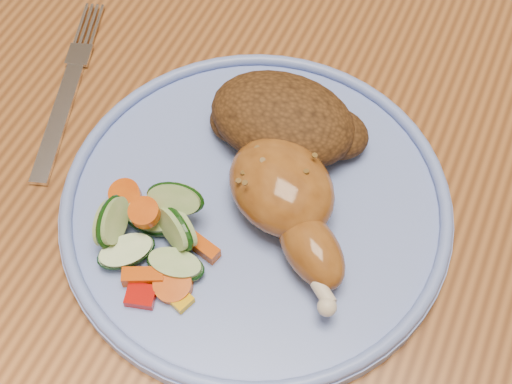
% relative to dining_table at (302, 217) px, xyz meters
% --- Properties ---
extents(dining_table, '(0.90, 1.40, 0.75)m').
position_rel_dining_table_xyz_m(dining_table, '(0.00, 0.00, 0.00)').
color(dining_table, brown).
rests_on(dining_table, ground).
extents(plate, '(0.30, 0.30, 0.01)m').
position_rel_dining_table_xyz_m(plate, '(-0.02, -0.06, 0.09)').
color(plate, '#6D87DA').
rests_on(plate, dining_table).
extents(plate_rim, '(0.30, 0.30, 0.01)m').
position_rel_dining_table_xyz_m(plate_rim, '(-0.02, -0.06, 0.10)').
color(plate_rim, '#6D87DA').
rests_on(plate_rim, plate).
extents(chicken_leg, '(0.14, 0.13, 0.05)m').
position_rel_dining_table_xyz_m(chicken_leg, '(0.01, -0.06, 0.12)').
color(chicken_leg, '#94551F').
rests_on(chicken_leg, plate).
extents(rice_pilaf, '(0.13, 0.09, 0.05)m').
position_rel_dining_table_xyz_m(rice_pilaf, '(-0.03, 0.01, 0.12)').
color(rice_pilaf, '#4B2C12').
rests_on(rice_pilaf, plate).
extents(vegetable_pile, '(0.10, 0.10, 0.05)m').
position_rel_dining_table_xyz_m(vegetable_pile, '(-0.08, -0.12, 0.11)').
color(vegetable_pile, '#A50A05').
rests_on(vegetable_pile, plate).
extents(fork, '(0.07, 0.17, 0.00)m').
position_rel_dining_table_xyz_m(fork, '(-0.22, -0.02, 0.09)').
color(fork, silver).
rests_on(fork, dining_table).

